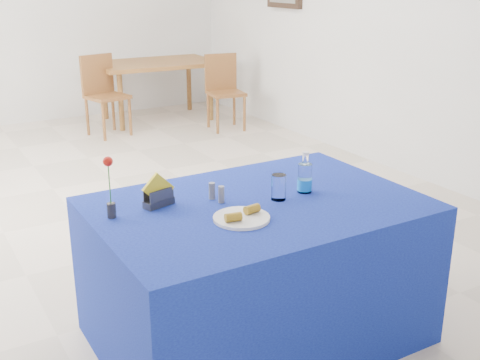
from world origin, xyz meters
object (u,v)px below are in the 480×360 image
object	(u,v)px
oak_table	(156,68)
water_bottle	(305,179)
blue_table	(257,271)
chair_bg_left	(103,89)
plate	(241,218)
chair_bg_right	(224,86)

from	to	relation	value
oak_table	water_bottle	bearing A→B (deg)	-104.08
blue_table	chair_bg_left	distance (m)	4.55
plate	chair_bg_left	distance (m)	4.73
water_bottle	blue_table	bearing A→B (deg)	-178.50
plate	water_bottle	bearing A→B (deg)	18.36
water_bottle	chair_bg_left	distance (m)	4.52
blue_table	water_bottle	world-z (taller)	water_bottle
plate	chair_bg_right	distance (m)	4.76
plate	water_bottle	distance (m)	0.50
water_bottle	oak_table	bearing A→B (deg)	75.92
blue_table	oak_table	bearing A→B (deg)	72.78
plate	chair_bg_right	xyz separation A→B (m)	(2.22, 4.21, -0.25)
blue_table	chair_bg_right	size ratio (longest dim) A/B	1.77
chair_bg_left	oak_table	bearing A→B (deg)	10.90
chair_bg_left	chair_bg_right	xyz separation A→B (m)	(1.37, -0.44, -0.02)
water_bottle	chair_bg_left	xyz separation A→B (m)	(0.38, 4.49, -0.29)
water_bottle	chair_bg_left	size ratio (longest dim) A/B	0.23
water_bottle	oak_table	size ratio (longest dim) A/B	0.14
plate	oak_table	world-z (taller)	plate
plate	chair_bg_left	bearing A→B (deg)	79.63
plate	oak_table	bearing A→B (deg)	71.41
water_bottle	plate	bearing A→B (deg)	-161.64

